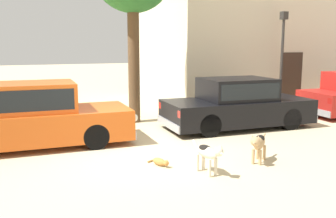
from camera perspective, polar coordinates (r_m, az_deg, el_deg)
name	(u,v)px	position (r m, az deg, el deg)	size (l,w,h in m)	color
ground_plane	(134,152)	(8.55, -5.14, -6.57)	(80.00, 80.00, 0.00)	#CCB78E
parked_sedan_nearest	(31,116)	(9.39, -20.22, -0.95)	(4.82, 1.92, 1.53)	#D15619
parked_sedan_second	(237,103)	(11.06, 10.52, 0.84)	(4.50, 1.97, 1.45)	black
stray_dog_spotted	(208,153)	(7.05, 6.13, -6.63)	(0.27, 0.97, 0.63)	beige
stray_dog_tan	(259,143)	(7.90, 13.68, -5.03)	(0.81, 0.71, 0.65)	tan
stray_cat	(160,162)	(7.59, -1.21, -8.06)	(0.30, 0.60, 0.16)	#B77F3D
street_lamp	(282,47)	(14.57, 17.06, 9.02)	(0.22, 0.22, 3.59)	#2D2B28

